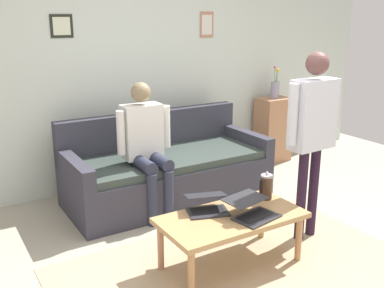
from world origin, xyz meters
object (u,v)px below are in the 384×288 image
object	(u,v)px
couch	(166,171)
laptop_left	(207,206)
person_standing	(313,123)
person_seated	(146,141)
laptop_center	(252,211)
flower_vase	(275,88)
side_shelf	(273,129)
coffee_table	(231,221)
french_press	(266,187)

from	to	relation	value
couch	laptop_left	xyz separation A→B (m)	(0.33, 1.28, 0.16)
person_standing	person_seated	bearing A→B (deg)	-50.67
laptop_center	flower_vase	world-z (taller)	flower_vase
person_seated	laptop_center	bearing A→B (deg)	100.77
side_shelf	person_seated	size ratio (longest dim) A/B	0.66
couch	coffee_table	size ratio (longest dim) A/B	1.89
coffee_table	laptop_left	world-z (taller)	laptop_left
french_press	person_seated	size ratio (longest dim) A/B	0.19
couch	laptop_left	bearing A→B (deg)	75.71
laptop_left	person_seated	xyz separation A→B (m)	(0.01, -1.05, 0.27)
couch	person_standing	world-z (taller)	person_standing
laptop_center	couch	bearing A→B (deg)	-93.16
couch	flower_vase	bearing A→B (deg)	-167.01
laptop_left	side_shelf	xyz separation A→B (m)	(-2.15, -1.70, -0.04)
coffee_table	person_standing	size ratio (longest dim) A/B	0.69
laptop_center	coffee_table	bearing A→B (deg)	-38.00
person_standing	person_seated	distance (m)	1.54
person_standing	person_seated	size ratio (longest dim) A/B	1.25
couch	person_seated	bearing A→B (deg)	34.24
french_press	person_standing	distance (m)	0.65
couch	coffee_table	xyz separation A→B (m)	(0.21, 1.44, 0.07)
coffee_table	person_seated	world-z (taller)	person_seated
side_shelf	person_seated	distance (m)	2.28
flower_vase	laptop_center	bearing A→B (deg)	45.64
couch	person_standing	distance (m)	1.69
person_standing	person_seated	xyz separation A→B (m)	(0.96, -1.17, -0.30)
side_shelf	person_standing	size ratio (longest dim) A/B	0.53
french_press	flower_vase	distance (m)	2.42
couch	french_press	distance (m)	1.36
laptop_left	person_standing	distance (m)	1.11
coffee_table	side_shelf	xyz separation A→B (m)	(-2.03, -1.86, 0.05)
side_shelf	flower_vase	bearing A→B (deg)	115.81
side_shelf	coffee_table	bearing A→B (deg)	42.47
coffee_table	laptop_center	xyz separation A→B (m)	(-0.12, 0.10, 0.09)
flower_vase	person_standing	xyz separation A→B (m)	(1.20, 1.82, 0.06)
flower_vase	person_standing	bearing A→B (deg)	56.57
flower_vase	couch	bearing A→B (deg)	12.99
flower_vase	person_seated	distance (m)	2.27
coffee_table	couch	bearing A→B (deg)	-98.16
laptop_center	person_seated	size ratio (longest dim) A/B	0.31
person_seated	laptop_left	bearing A→B (deg)	90.42
laptop_left	person_seated	distance (m)	1.09
side_shelf	person_seated	world-z (taller)	person_seated
french_press	person_standing	world-z (taller)	person_standing
laptop_center	person_seated	bearing A→B (deg)	-79.23
couch	person_standing	bearing A→B (deg)	114.14
coffee_table	laptop_left	bearing A→B (deg)	-53.40
side_shelf	laptop_left	bearing A→B (deg)	38.32
person_standing	laptop_center	bearing A→B (deg)	10.82
couch	flower_vase	xyz separation A→B (m)	(-1.83, -0.42, 0.66)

